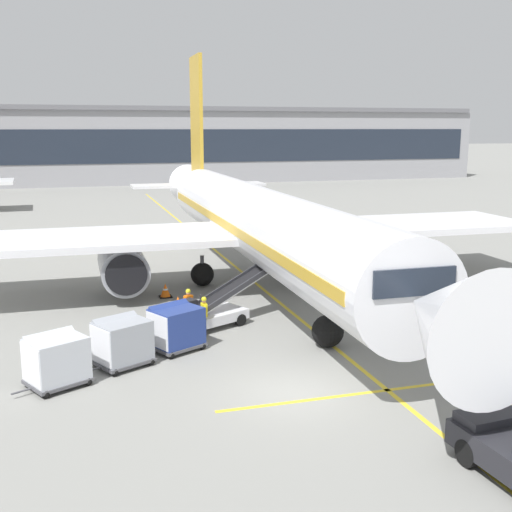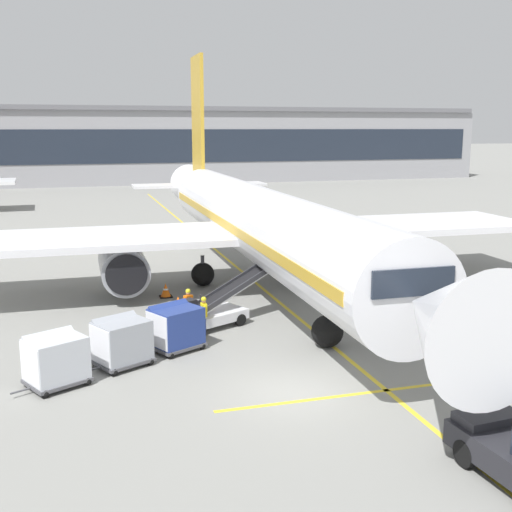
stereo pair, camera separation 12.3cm
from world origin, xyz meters
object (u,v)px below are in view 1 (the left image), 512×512
(baggage_cart_lead, at_px, (176,326))
(safety_cone_nose_mark, at_px, (178,304))
(safety_cone_wingtip, at_px, (179,308))
(baggage_cart_second, at_px, (122,341))
(safety_cone_engine_keepout, at_px, (165,290))
(baggage_cart_third, at_px, (56,359))
(ground_crew_by_carts, at_px, (204,313))
(belt_loader, at_px, (215,309))
(parked_airplane, at_px, (256,223))
(ground_crew_by_loader, at_px, (188,305))

(baggage_cart_lead, distance_m, safety_cone_nose_mark, 5.61)
(safety_cone_wingtip, bearing_deg, baggage_cart_lead, -100.79)
(safety_cone_nose_mark, bearing_deg, baggage_cart_lead, -100.50)
(baggage_cart_second, height_order, safety_cone_nose_mark, baggage_cart_second)
(baggage_cart_second, distance_m, safety_cone_engine_keepout, 10.13)
(baggage_cart_third, xyz_separation_m, safety_cone_wingtip, (5.63, 7.59, -0.68))
(baggage_cart_lead, relative_size, safety_cone_wingtip, 4.16)
(baggage_cart_third, bearing_deg, baggage_cart_second, 29.15)
(ground_crew_by_carts, bearing_deg, safety_cone_engine_keepout, 95.77)
(belt_loader, relative_size, baggage_cart_third, 1.96)
(ground_crew_by_carts, xyz_separation_m, safety_cone_nose_mark, (-0.50, 3.94, -0.62))
(parked_airplane, distance_m, safety_cone_nose_mark, 7.32)
(ground_crew_by_loader, relative_size, ground_crew_by_carts, 1.00)
(baggage_cart_lead, xyz_separation_m, safety_cone_nose_mark, (1.02, 5.48, -0.62))
(belt_loader, xyz_separation_m, ground_crew_by_loader, (-1.14, 0.45, 0.19))
(safety_cone_wingtip, relative_size, safety_cone_nose_mark, 0.85)
(ground_crew_by_loader, distance_m, safety_cone_engine_keepout, 5.36)
(baggage_cart_lead, distance_m, ground_crew_by_carts, 2.16)
(baggage_cart_lead, bearing_deg, baggage_cart_second, -152.13)
(baggage_cart_third, distance_m, safety_cone_nose_mark, 9.84)
(ground_crew_by_loader, height_order, ground_crew_by_carts, same)
(baggage_cart_second, distance_m, ground_crew_by_loader, 5.48)
(safety_cone_nose_mark, bearing_deg, safety_cone_wingtip, -97.06)
(belt_loader, distance_m, baggage_cart_lead, 3.48)
(safety_cone_wingtip, xyz_separation_m, safety_cone_nose_mark, (0.05, 0.43, 0.06))
(baggage_cart_lead, bearing_deg, ground_crew_by_loader, 70.36)
(ground_crew_by_loader, distance_m, ground_crew_by_carts, 1.62)
(ground_crew_by_carts, bearing_deg, baggage_cart_lead, -134.53)
(parked_airplane, relative_size, baggage_cart_lead, 15.80)
(baggage_cart_lead, distance_m, baggage_cart_second, 2.57)
(ground_crew_by_carts, distance_m, safety_cone_engine_keepout, 6.94)
(parked_airplane, xyz_separation_m, belt_loader, (-3.99, -6.75, -2.88))
(safety_cone_engine_keepout, bearing_deg, baggage_cart_second, -107.82)
(ground_crew_by_loader, xyz_separation_m, safety_cone_wingtip, (-0.15, 1.94, -0.67))
(belt_loader, distance_m, baggage_cart_second, 5.94)
(baggage_cart_lead, xyz_separation_m, ground_crew_by_loader, (1.11, 3.11, -0.00))
(belt_loader, bearing_deg, baggage_cart_second, -139.47)
(parked_airplane, height_order, safety_cone_wingtip, parked_airplane)
(belt_loader, relative_size, safety_cone_nose_mark, 6.97)
(ground_crew_by_loader, relative_size, safety_cone_nose_mark, 2.23)
(safety_cone_wingtip, bearing_deg, baggage_cart_second, -117.36)
(baggage_cart_second, bearing_deg, baggage_cart_third, -150.85)
(belt_loader, xyz_separation_m, baggage_cart_second, (-4.52, -3.86, 0.20))
(ground_crew_by_loader, bearing_deg, safety_cone_wingtip, 94.30)
(belt_loader, bearing_deg, baggage_cart_third, -143.05)
(safety_cone_wingtip, bearing_deg, safety_cone_nose_mark, 82.94)
(parked_airplane, relative_size, ground_crew_by_loader, 25.19)
(ground_crew_by_loader, height_order, safety_cone_engine_keepout, ground_crew_by_loader)
(parked_airplane, relative_size, ground_crew_by_carts, 25.19)
(parked_airplane, distance_m, safety_cone_wingtip, 7.62)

